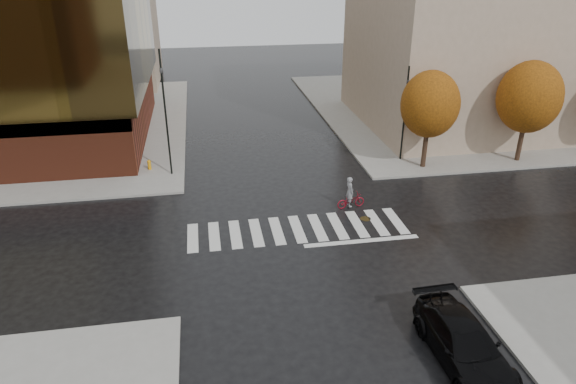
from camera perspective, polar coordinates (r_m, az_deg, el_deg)
name	(u,v)px	position (r m, az deg, el deg)	size (l,w,h in m)	color
ground	(299,234)	(26.94, 1.25, -4.64)	(120.00, 120.00, 0.00)	black
sidewalk_nw	(2,130)	(48.78, -29.22, 6.05)	(30.00, 30.00, 0.15)	gray
sidewalk_ne	(474,106)	(52.55, 19.95, 8.94)	(30.00, 30.00, 0.15)	gray
crosswalk	(297,229)	(27.37, 1.05, -4.12)	(12.00, 3.00, 0.01)	silver
building_ne_tan	(470,11)	(45.59, 19.52, 18.45)	(16.00, 16.00, 18.00)	#9F8971
tree_ne_a	(430,104)	(34.82, 15.50, 9.36)	(3.80, 3.80, 6.50)	#302415
tree_ne_b	(529,97)	(38.24, 25.24, 9.51)	(4.20, 4.20, 6.89)	#302415
sedan	(464,343)	(20.00, 18.94, -15.62)	(2.11, 5.19, 1.50)	black
cyclist	(350,197)	(29.56, 6.95, -0.58)	(1.75, 0.85, 1.90)	maroon
traffic_light_nw	(165,104)	(33.15, -13.55, 9.46)	(0.23, 0.20, 8.03)	black
traffic_light_ne	(405,109)	(36.01, 12.88, 9.00)	(0.18, 0.20, 6.49)	black
fire_hydrant	(149,164)	(35.56, -15.16, 3.01)	(0.24, 0.24, 0.67)	#EF9F0E
manhole	(365,219)	(28.70, 8.60, -2.95)	(0.59, 0.59, 0.01)	#433518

